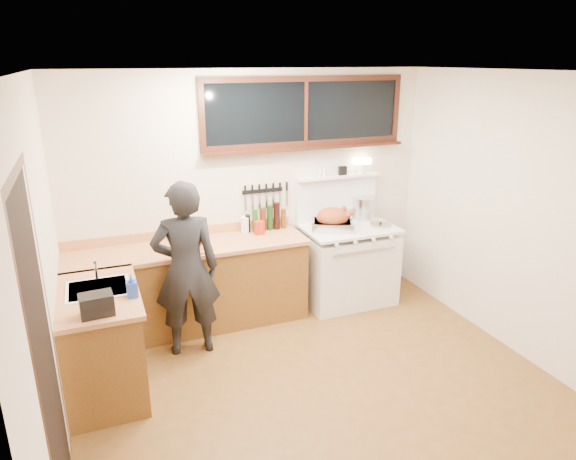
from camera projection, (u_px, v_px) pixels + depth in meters
name	position (u px, v px, depth m)	size (l,w,h in m)	color
ground_plane	(319.00, 386.00, 4.45)	(4.00, 3.50, 0.02)	brown
room_shell	(323.00, 202.00, 3.92)	(4.10, 3.60, 2.65)	silver
counter_back	(190.00, 286.00, 5.30)	(2.44, 0.64, 1.00)	brown
counter_left	(102.00, 342.00, 4.26)	(0.64, 1.09, 0.90)	brown
sink_unit	(99.00, 295.00, 4.21)	(0.50, 0.45, 0.37)	white
vintage_stove	(347.00, 262.00, 5.89)	(1.02, 0.74, 1.60)	white
back_window	(306.00, 120.00, 5.52)	(2.32, 0.13, 0.77)	black
left_doorway	(45.00, 354.00, 2.92)	(0.02, 1.04, 2.17)	black
knife_strip	(264.00, 192.00, 5.60)	(0.52, 0.03, 0.28)	black
man	(186.00, 270.00, 4.73)	(0.65, 0.47, 1.68)	black
soap_bottle	(132.00, 286.00, 4.03)	(0.09, 0.09, 0.19)	#2443B4
toaster	(97.00, 305.00, 3.75)	(0.25, 0.18, 0.16)	black
cutting_board	(193.00, 246.00, 5.01)	(0.39, 0.32, 0.13)	#C6804E
roast_turkey	(333.00, 221.00, 5.62)	(0.54, 0.49, 0.25)	silver
stockpot	(364.00, 208.00, 6.00)	(0.33, 0.33, 0.26)	silver
saucepan	(347.00, 213.00, 6.04)	(0.20, 0.30, 0.12)	silver
pot_lid	(381.00, 225.00, 5.78)	(0.26, 0.26, 0.04)	silver
coffee_tin	(259.00, 228.00, 5.48)	(0.10, 0.08, 0.15)	#A02511
pitcher	(245.00, 225.00, 5.53)	(0.12, 0.12, 0.17)	white
bottle_cluster	(268.00, 219.00, 5.60)	(0.47, 0.07, 0.30)	black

